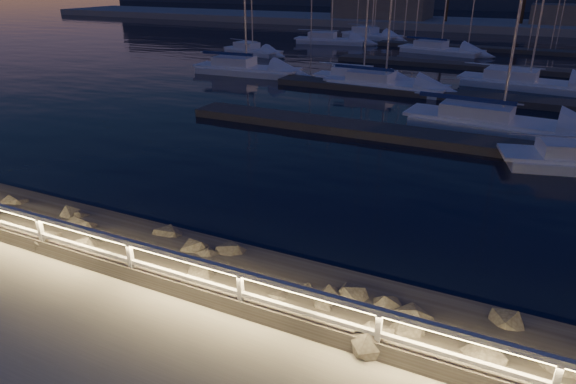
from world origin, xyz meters
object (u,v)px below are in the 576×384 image
object	(u,v)px
sailboat_e	(252,50)
sailboat_g	(382,83)
sailboat_h	(496,121)
sailboat_l	(525,82)
sailboat_m	(370,35)
guard_rail	(198,270)
sailboat_k	(439,49)
sailboat_j	(361,78)
sailboat_n	(329,40)
sailboat_f	(244,68)

from	to	relation	value
sailboat_e	sailboat_g	world-z (taller)	sailboat_g
sailboat_h	sailboat_l	size ratio (longest dim) A/B	1.02
sailboat_g	sailboat_m	size ratio (longest dim) A/B	1.03
guard_rail	sailboat_h	xyz separation A→B (m)	(4.27, 19.54, -0.92)
guard_rail	sailboat_l	bearing A→B (deg)	81.00
sailboat_h	sailboat_k	size ratio (longest dim) A/B	1.14
sailboat_l	sailboat_k	bearing A→B (deg)	126.95
guard_rail	sailboat_m	xyz separation A→B (m)	(-13.72, 55.08, -0.90)
sailboat_g	sailboat_j	world-z (taller)	sailboat_g
sailboat_l	sailboat_n	xyz separation A→B (m)	(-21.31, 16.88, 0.01)
sailboat_g	sailboat_k	xyz separation A→B (m)	(0.01, 19.36, -0.00)
guard_rail	sailboat_h	size ratio (longest dim) A/B	2.76
sailboat_h	sailboat_m	xyz separation A→B (m)	(-17.99, 35.54, 0.02)
sailboat_g	sailboat_m	xyz separation A→B (m)	(-10.00, 28.57, 0.04)
sailboat_j	sailboat_m	distance (m)	28.26
sailboat_e	guard_rail	bearing A→B (deg)	-46.90
sailboat_k	sailboat_n	bearing A→B (deg)	-178.97
sailboat_f	sailboat_e	bearing A→B (deg)	113.69
sailboat_k	sailboat_h	bearing A→B (deg)	-61.38
guard_rail	sailboat_j	distance (m)	28.57
sailboat_h	sailboat_n	distance (m)	35.36
sailboat_f	sailboat_n	distance (m)	20.81
guard_rail	sailboat_j	size ratio (longest dim) A/B	3.60
sailboat_m	sailboat_n	distance (m)	7.30
sailboat_j	sailboat_k	size ratio (longest dim) A/B	0.87
sailboat_j	sailboat_h	bearing A→B (deg)	-40.51
sailboat_k	sailboat_m	size ratio (longest dim) A/B	1.03
sailboat_n	sailboat_f	bearing A→B (deg)	-94.74
sailboat_l	sailboat_m	bearing A→B (deg)	134.29
sailboat_h	sailboat_m	world-z (taller)	sailboat_h
sailboat_f	sailboat_k	xyz separation A→B (m)	(11.50, 18.38, -0.04)
sailboat_l	guard_rail	bearing A→B (deg)	-92.99
sailboat_h	sailboat_m	size ratio (longest dim) A/B	1.17
sailboat_f	sailboat_g	distance (m)	11.53
guard_rail	sailboat_f	distance (m)	31.43
sailboat_g	sailboat_e	bearing A→B (deg)	150.70
guard_rail	sailboat_k	bearing A→B (deg)	94.62
sailboat_g	guard_rail	bearing A→B (deg)	-78.30
sailboat_h	sailboat_k	distance (m)	27.52
sailboat_g	sailboat_h	world-z (taller)	sailboat_h
sailboat_m	sailboat_g	bearing A→B (deg)	-50.09
sailboat_f	sailboat_g	xyz separation A→B (m)	(11.49, -0.98, -0.03)
guard_rail	sailboat_j	world-z (taller)	sailboat_j
sailboat_g	sailboat_n	size ratio (longest dim) A/B	1.01
guard_rail	sailboat_n	size ratio (longest dim) A/B	3.14
sailboat_n	sailboat_g	bearing A→B (deg)	-67.75
sailboat_j	sailboat_k	world-z (taller)	sailboat_k
sailboat_m	sailboat_n	size ratio (longest dim) A/B	0.98
guard_rail	sailboat_m	distance (m)	56.77
sailboat_k	sailboat_n	world-z (taller)	sailboat_k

